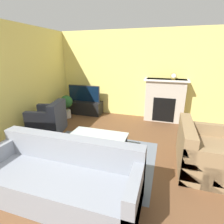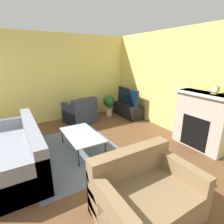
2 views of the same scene
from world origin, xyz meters
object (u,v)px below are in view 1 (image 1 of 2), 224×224
object	(u,v)px
tv	(84,94)
mantel_clock	(174,76)
potted_plant	(67,104)
couch_loveseat	(204,153)
armchair_by_window	(49,121)
couch_sectional	(62,179)
coffee_table	(97,137)

from	to	relation	value
tv	mantel_clock	size ratio (longest dim) A/B	5.84
tv	potted_plant	world-z (taller)	tv
couch_loveseat	armchair_by_window	bearing A→B (deg)	82.07
armchair_by_window	couch_loveseat	bearing A→B (deg)	68.66
couch_loveseat	mantel_clock	size ratio (longest dim) A/B	6.64
couch_sectional	couch_loveseat	distance (m)	2.45
couch_loveseat	potted_plant	distance (m)	4.09
potted_plant	tv	bearing A→B (deg)	55.92
tv	armchair_by_window	world-z (taller)	tv
couch_sectional	mantel_clock	bearing A→B (deg)	67.94
tv	mantel_clock	xyz separation A→B (m)	(2.81, 0.12, 0.67)
mantel_clock	tv	bearing A→B (deg)	-177.48
tv	potted_plant	size ratio (longest dim) A/B	1.52
couch_loveseat	potted_plant	size ratio (longest dim) A/B	1.72
couch_loveseat	tv	bearing A→B (deg)	57.62
mantel_clock	potted_plant	bearing A→B (deg)	-168.16
mantel_clock	coffee_table	bearing A→B (deg)	-121.29
couch_loveseat	armchair_by_window	distance (m)	3.67
couch_loveseat	mantel_clock	distance (m)	2.59
armchair_by_window	mantel_clock	xyz separation A→B (m)	(3.05, 1.77, 1.09)
tv	coffee_table	xyz separation A→B (m)	(1.38, -2.23, -0.36)
couch_sectional	tv	bearing A→B (deg)	110.98
couch_loveseat	coffee_table	bearing A→B (deg)	92.37
tv	coffee_table	distance (m)	2.65
couch_sectional	coffee_table	world-z (taller)	couch_sectional
potted_plant	mantel_clock	world-z (taller)	mantel_clock
coffee_table	potted_plant	distance (m)	2.43
tv	coffee_table	size ratio (longest dim) A/B	0.94
couch_sectional	coffee_table	size ratio (longest dim) A/B	1.90
couch_sectional	armchair_by_window	distance (m)	2.44
coffee_table	mantel_clock	size ratio (longest dim) A/B	6.23
tv	armchair_by_window	size ratio (longest dim) A/B	1.13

